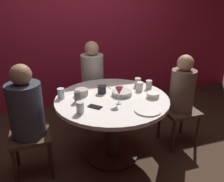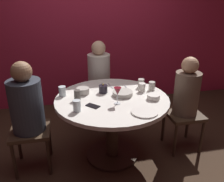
% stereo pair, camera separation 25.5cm
% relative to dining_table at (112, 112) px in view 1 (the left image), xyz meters
% --- Properties ---
extents(ground_plane, '(8.00, 8.00, 0.00)m').
position_rel_dining_table_xyz_m(ground_plane, '(0.00, 0.00, -0.57)').
color(ground_plane, '#382619').
extents(back_wall, '(6.00, 0.10, 2.60)m').
position_rel_dining_table_xyz_m(back_wall, '(0.00, 1.62, 0.73)').
color(back_wall, maroon).
rests_on(back_wall, ground).
extents(dining_table, '(1.22, 1.22, 0.75)m').
position_rel_dining_table_xyz_m(dining_table, '(0.00, 0.00, 0.00)').
color(dining_table, silver).
rests_on(dining_table, ground).
extents(seated_diner_left, '(0.40, 0.40, 1.20)m').
position_rel_dining_table_xyz_m(seated_diner_left, '(-0.88, 0.00, 0.16)').
color(seated_diner_left, '#3F2D1E').
rests_on(seated_diner_left, ground).
extents(seated_diner_back, '(0.40, 0.40, 1.20)m').
position_rel_dining_table_xyz_m(seated_diner_back, '(0.00, 0.86, 0.16)').
color(seated_diner_back, '#3F2D1E').
rests_on(seated_diner_back, ground).
extents(seated_diner_right, '(0.40, 0.40, 1.15)m').
position_rel_dining_table_xyz_m(seated_diner_right, '(0.88, 0.00, 0.13)').
color(seated_diner_right, '#3F2D1E').
rests_on(seated_diner_right, ground).
extents(candle_holder, '(0.10, 0.10, 0.11)m').
position_rel_dining_table_xyz_m(candle_holder, '(-0.07, 0.16, 0.22)').
color(candle_holder, black).
rests_on(candle_holder, dining_table).
extents(wine_glass, '(0.08, 0.08, 0.18)m').
position_rel_dining_table_xyz_m(wine_glass, '(0.02, -0.15, 0.30)').
color(wine_glass, silver).
rests_on(wine_glass, dining_table).
extents(dinner_plate, '(0.26, 0.26, 0.01)m').
position_rel_dining_table_xyz_m(dinner_plate, '(0.23, -0.39, 0.18)').
color(dinner_plate, silver).
rests_on(dinner_plate, dining_table).
extents(cell_phone, '(0.15, 0.15, 0.01)m').
position_rel_dining_table_xyz_m(cell_phone, '(-0.23, -0.16, 0.18)').
color(cell_phone, black).
rests_on(cell_phone, dining_table).
extents(bowl_serving_large, '(0.14, 0.14, 0.07)m').
position_rel_dining_table_xyz_m(bowl_serving_large, '(-0.29, 0.18, 0.21)').
color(bowl_serving_large, '#B2ADA3').
rests_on(bowl_serving_large, dining_table).
extents(bowl_salad_center, '(0.14, 0.14, 0.05)m').
position_rel_dining_table_xyz_m(bowl_salad_center, '(0.42, -0.12, 0.20)').
color(bowl_salad_center, silver).
rests_on(bowl_salad_center, dining_table).
extents(bowl_small_white, '(0.22, 0.22, 0.05)m').
position_rel_dining_table_xyz_m(bowl_small_white, '(0.13, 0.04, 0.20)').
color(bowl_small_white, '#B2ADA3').
rests_on(bowl_small_white, dining_table).
extents(cup_near_candle, '(0.07, 0.07, 0.10)m').
position_rel_dining_table_xyz_m(cup_near_candle, '(0.37, 0.11, 0.22)').
color(cup_near_candle, silver).
rests_on(cup_near_candle, dining_table).
extents(cup_by_left_diner, '(0.07, 0.07, 0.10)m').
position_rel_dining_table_xyz_m(cup_by_left_diner, '(0.40, 0.23, 0.22)').
color(cup_by_left_diner, '#B2ADA3').
rests_on(cup_by_left_diner, dining_table).
extents(cup_by_right_diner, '(0.08, 0.08, 0.11)m').
position_rel_dining_table_xyz_m(cup_by_right_diner, '(-0.52, 0.17, 0.23)').
color(cup_by_right_diner, silver).
rests_on(cup_by_right_diner, dining_table).
extents(cup_center_front, '(0.07, 0.07, 0.10)m').
position_rel_dining_table_xyz_m(cup_center_front, '(0.49, 0.12, 0.22)').
color(cup_center_front, '#B2ADA3').
rests_on(cup_center_front, dining_table).
extents(cup_far_edge, '(0.07, 0.07, 0.11)m').
position_rel_dining_table_xyz_m(cup_far_edge, '(-0.39, -0.23, 0.23)').
color(cup_far_edge, silver).
rests_on(cup_far_edge, dining_table).
extents(cup_beside_wine, '(0.07, 0.07, 0.11)m').
position_rel_dining_table_xyz_m(cup_beside_wine, '(-0.37, 0.02, 0.23)').
color(cup_beside_wine, '#4C4742').
rests_on(cup_beside_wine, dining_table).
extents(fork_near_plate, '(0.04, 0.18, 0.01)m').
position_rel_dining_table_xyz_m(fork_near_plate, '(0.06, 0.35, 0.18)').
color(fork_near_plate, '#B7B7BC').
rests_on(fork_near_plate, dining_table).
extents(knife_near_plate, '(0.02, 0.18, 0.01)m').
position_rel_dining_table_xyz_m(knife_near_plate, '(0.23, 0.24, 0.18)').
color(knife_near_plate, '#B7B7BC').
rests_on(knife_near_plate, dining_table).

